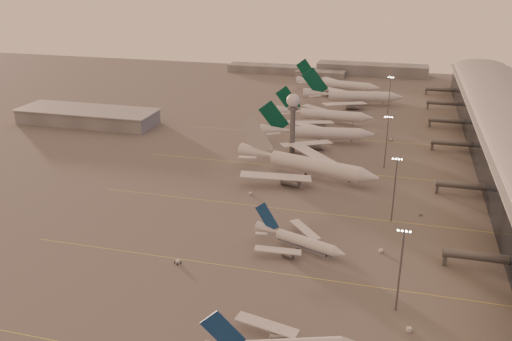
# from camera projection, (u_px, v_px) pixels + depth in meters

# --- Properties ---
(ground) EXTENTS (700.00, 700.00, 0.00)m
(ground) POSITION_uv_depth(u_px,v_px,m) (195.00, 280.00, 160.68)
(ground) COLOR #545252
(ground) RESTS_ON ground
(taxiway_markings) EXTENTS (180.00, 185.25, 0.02)m
(taxiway_markings) POSITION_uv_depth(u_px,v_px,m) (323.00, 212.00, 203.87)
(taxiway_markings) COLOR #D3C74A
(taxiway_markings) RESTS_ON ground
(hangar) EXTENTS (82.00, 27.00, 8.50)m
(hangar) POSITION_uv_depth(u_px,v_px,m) (88.00, 116.00, 314.21)
(hangar) COLOR slate
(hangar) RESTS_ON ground
(radar_tower) EXTENTS (6.40, 6.40, 31.10)m
(radar_tower) POSITION_uv_depth(u_px,v_px,m) (293.00, 111.00, 260.00)
(radar_tower) COLOR #56585D
(radar_tower) RESTS_ON ground
(mast_a) EXTENTS (3.60, 0.56, 25.00)m
(mast_a) POSITION_uv_depth(u_px,v_px,m) (400.00, 266.00, 141.71)
(mast_a) COLOR #56585D
(mast_a) RESTS_ON ground
(mast_b) EXTENTS (3.60, 0.56, 25.00)m
(mast_b) POSITION_uv_depth(u_px,v_px,m) (395.00, 186.00, 191.98)
(mast_b) COLOR #56585D
(mast_b) RESTS_ON ground
(mast_c) EXTENTS (3.60, 0.56, 25.00)m
(mast_c) POSITION_uv_depth(u_px,v_px,m) (387.00, 139.00, 242.72)
(mast_c) COLOR #56585D
(mast_c) RESTS_ON ground
(mast_d) EXTENTS (3.60, 0.56, 25.00)m
(mast_d) POSITION_uv_depth(u_px,v_px,m) (389.00, 95.00, 324.27)
(mast_d) COLOR #56585D
(mast_d) RESTS_ON ground
(distant_horizon) EXTENTS (165.00, 37.50, 9.00)m
(distant_horizon) POSITION_uv_depth(u_px,v_px,m) (338.00, 70.00, 451.50)
(distant_horizon) COLOR slate
(distant_horizon) RESTS_ON ground
(narrowbody_mid) EXTENTS (32.67, 25.60, 13.31)m
(narrowbody_mid) POSITION_uv_depth(u_px,v_px,m) (299.00, 242.00, 176.84)
(narrowbody_mid) COLOR silver
(narrowbody_mid) RESTS_ON ground
(widebody_white) EXTENTS (65.81, 52.01, 23.76)m
(widebody_white) POSITION_uv_depth(u_px,v_px,m) (306.00, 168.00, 236.50)
(widebody_white) COLOR silver
(widebody_white) RESTS_ON ground
(greentail_a) EXTENTS (59.90, 48.05, 21.84)m
(greentail_a) POSITION_uv_depth(u_px,v_px,m) (317.00, 135.00, 281.17)
(greentail_a) COLOR silver
(greentail_a) RESTS_ON ground
(greentail_b) EXTENTS (57.23, 46.22, 20.79)m
(greentail_b) POSITION_uv_depth(u_px,v_px,m) (324.00, 117.00, 315.09)
(greentail_b) COLOR silver
(greentail_b) RESTS_ON ground
(greentail_c) EXTENTS (65.97, 52.95, 24.04)m
(greentail_c) POSITION_uv_depth(u_px,v_px,m) (353.00, 98.00, 355.44)
(greentail_c) COLOR silver
(greentail_c) RESTS_ON ground
(greentail_d) EXTENTS (61.96, 49.68, 22.61)m
(greentail_d) POSITION_uv_depth(u_px,v_px,m) (337.00, 87.00, 389.39)
(greentail_d) COLOR silver
(greentail_d) RESTS_ON ground
(gsv_catering_a) EXTENTS (5.79, 3.25, 4.51)m
(gsv_catering_a) POSITION_uv_depth(u_px,v_px,m) (411.00, 324.00, 137.41)
(gsv_catering_a) COLOR silver
(gsv_catering_a) RESTS_ON ground
(gsv_tug_mid) EXTENTS (4.36, 3.95, 1.07)m
(gsv_tug_mid) POSITION_uv_depth(u_px,v_px,m) (178.00, 262.00, 169.11)
(gsv_tug_mid) COLOR silver
(gsv_tug_mid) RESTS_ON ground
(gsv_truck_b) EXTENTS (5.92, 3.19, 2.27)m
(gsv_truck_b) POSITION_uv_depth(u_px,v_px,m) (383.00, 249.00, 175.39)
(gsv_truck_b) COLOR silver
(gsv_truck_b) RESTS_ON ground
(gsv_truck_c) EXTENTS (5.33, 5.56, 2.29)m
(gsv_truck_c) POSITION_uv_depth(u_px,v_px,m) (251.00, 192.00, 218.82)
(gsv_truck_c) COLOR silver
(gsv_truck_c) RESTS_ON ground
(gsv_catering_b) EXTENTS (4.61, 2.56, 3.60)m
(gsv_catering_b) POSITION_uv_depth(u_px,v_px,m) (421.00, 211.00, 200.67)
(gsv_catering_b) COLOR #5C5F62
(gsv_catering_b) RESTS_ON ground
(gsv_tug_far) EXTENTS (4.27, 4.22, 1.07)m
(gsv_tug_far) POSITION_uv_depth(u_px,v_px,m) (298.00, 165.00, 249.49)
(gsv_tug_far) COLOR silver
(gsv_tug_far) RESTS_ON ground
(gsv_truck_d) EXTENTS (2.47, 5.40, 2.11)m
(gsv_truck_d) POSITION_uv_depth(u_px,v_px,m) (242.00, 144.00, 277.16)
(gsv_truck_d) COLOR silver
(gsv_truck_d) RESTS_ON ground
(gsv_tug_hangar) EXTENTS (4.08, 3.71, 1.00)m
(gsv_tug_hangar) POSITION_uv_depth(u_px,v_px,m) (390.00, 140.00, 284.52)
(gsv_tug_hangar) COLOR silver
(gsv_tug_hangar) RESTS_ON ground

